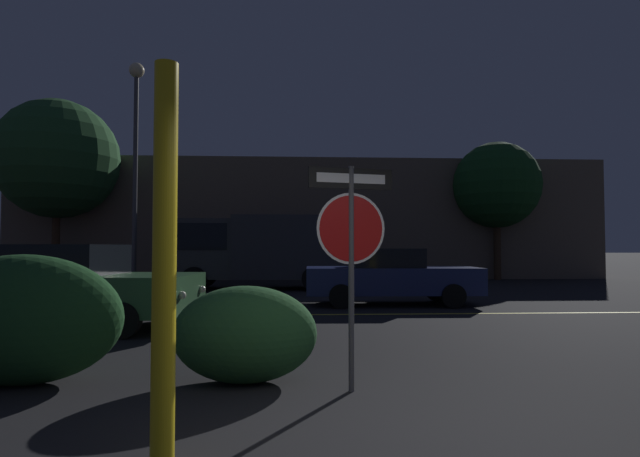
% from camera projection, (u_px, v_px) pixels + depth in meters
% --- Properties ---
extents(road_center_stripe, '(32.45, 0.12, 0.01)m').
position_uv_depth(road_center_stripe, '(338.00, 314.00, 11.08)').
color(road_center_stripe, gold).
rests_on(road_center_stripe, ground_plane).
extents(stop_sign, '(0.91, 0.22, 2.35)m').
position_uv_depth(stop_sign, '(351.00, 230.00, 5.24)').
color(stop_sign, '#4C4C51').
rests_on(stop_sign, ground_plane).
extents(yellow_pole_left, '(0.16, 0.16, 2.78)m').
position_uv_depth(yellow_pole_left, '(164.00, 263.00, 3.41)').
color(yellow_pole_left, yellow).
rests_on(yellow_pole_left, ground_plane).
extents(hedge_bush_0, '(2.18, 1.09, 1.42)m').
position_uv_depth(hedge_bush_0, '(22.00, 319.00, 5.45)').
color(hedge_bush_0, '#1E4C23').
rests_on(hedge_bush_0, ground_plane).
extents(hedge_bush_1, '(1.60, 0.96, 1.07)m').
position_uv_depth(hedge_bush_1, '(245.00, 334.00, 5.51)').
color(hedge_bush_1, '#285B2D').
rests_on(hedge_bush_1, ground_plane).
extents(passing_car_1, '(4.68, 2.38, 1.55)m').
position_uv_depth(passing_car_1, '(70.00, 287.00, 9.17)').
color(passing_car_1, '#335B38').
rests_on(passing_car_1, ground_plane).
extents(passing_car_2, '(4.59, 1.94, 1.47)m').
position_uv_depth(passing_car_2, '(391.00, 276.00, 13.02)').
color(passing_car_2, navy).
rests_on(passing_car_2, ground_plane).
extents(delivery_truck, '(6.72, 2.41, 2.62)m').
position_uv_depth(delivery_truck, '(252.00, 247.00, 17.93)').
color(delivery_truck, '#2D2D33').
rests_on(delivery_truck, ground_plane).
extents(street_lamp, '(0.54, 0.54, 8.17)m').
position_uv_depth(street_lamp, '(136.00, 132.00, 17.93)').
color(street_lamp, '#4C4C51').
rests_on(street_lamp, ground_plane).
extents(tree_0, '(5.08, 5.08, 7.81)m').
position_uv_depth(tree_0, '(57.00, 159.00, 21.30)').
color(tree_0, '#422D1E').
rests_on(tree_0, ground_plane).
extents(tree_1, '(4.00, 4.00, 6.39)m').
position_uv_depth(tree_1, '(496.00, 185.00, 23.19)').
color(tree_1, '#422D1E').
rests_on(tree_1, ground_plane).
extents(building_backdrop, '(27.96, 4.28, 5.70)m').
position_uv_depth(building_backdrop, '(311.00, 221.00, 25.18)').
color(building_backdrop, '#6B5B4C').
rests_on(building_backdrop, ground_plane).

